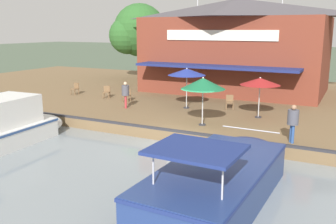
% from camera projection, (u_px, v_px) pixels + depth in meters
% --- Properties ---
extents(ground_plane, '(220.00, 220.00, 0.00)m').
position_uv_depth(ground_plane, '(179.00, 145.00, 17.69)').
color(ground_plane, '#4C5B47').
extents(quay_deck, '(22.00, 56.00, 0.60)m').
position_uv_depth(quay_deck, '(244.00, 100.00, 27.19)').
color(quay_deck, brown).
rests_on(quay_deck, ground).
extents(quay_edge_fender, '(0.20, 50.40, 0.10)m').
position_uv_depth(quay_edge_fender, '(180.00, 131.00, 17.63)').
color(quay_edge_fender, '#2D2D33').
rests_on(quay_edge_fender, quay_deck).
extents(waterfront_restaurant, '(9.94, 13.83, 8.20)m').
position_uv_depth(waterfront_restaurant, '(236.00, 45.00, 28.95)').
color(waterfront_restaurant, brown).
rests_on(waterfront_restaurant, quay_deck).
extents(patio_umbrella_back_row, '(2.16, 2.16, 2.24)m').
position_uv_depth(patio_umbrella_back_row, '(260.00, 81.00, 20.17)').
color(patio_umbrella_back_row, '#B7B7B7').
rests_on(patio_umbrella_back_row, quay_deck).
extents(patio_umbrella_mid_patio_left, '(2.29, 2.29, 2.48)m').
position_uv_depth(patio_umbrella_mid_patio_left, '(187.00, 72.00, 22.57)').
color(patio_umbrella_mid_patio_left, '#B7B7B7').
rests_on(patio_umbrella_mid_patio_left, quay_deck).
extents(patio_umbrella_mid_patio_right, '(2.23, 2.23, 2.45)m').
position_uv_depth(patio_umbrella_mid_patio_right, '(203.00, 83.00, 18.52)').
color(patio_umbrella_mid_patio_right, '#B7B7B7').
rests_on(patio_umbrella_mid_patio_right, quay_deck).
extents(cafe_chair_beside_entrance, '(0.46, 0.46, 0.85)m').
position_uv_depth(cafe_chair_beside_entrance, '(127.00, 94.00, 25.11)').
color(cafe_chair_beside_entrance, brown).
rests_on(cafe_chair_beside_entrance, quay_deck).
extents(cafe_chair_far_corner_seat, '(0.46, 0.46, 0.85)m').
position_uv_depth(cafe_chair_far_corner_seat, '(75.00, 88.00, 27.82)').
color(cafe_chair_far_corner_seat, brown).
rests_on(cafe_chair_far_corner_seat, quay_deck).
extents(cafe_chair_back_row_seat, '(0.57, 0.57, 0.85)m').
position_uv_depth(cafe_chair_back_row_seat, '(107.00, 91.00, 26.32)').
color(cafe_chair_back_row_seat, brown).
rests_on(cafe_chair_back_row_seat, quay_deck).
extents(cafe_chair_under_first_umbrella, '(0.57, 0.57, 0.85)m').
position_uv_depth(cafe_chair_under_first_umbrella, '(230.00, 101.00, 22.73)').
color(cafe_chair_under_first_umbrella, brown).
rests_on(cafe_chair_under_first_umbrella, quay_deck).
extents(person_near_entrance, '(0.46, 0.46, 1.63)m').
position_uv_depth(person_near_entrance, '(125.00, 92.00, 22.89)').
color(person_near_entrance, '#B23338').
rests_on(person_near_entrance, quay_deck).
extents(person_mid_patio, '(0.47, 0.47, 1.66)m').
position_uv_depth(person_mid_patio, '(293.00, 119.00, 15.83)').
color(person_mid_patio, '#2D5193').
rests_on(person_mid_patio, quay_deck).
extents(motorboat_nearest_quay, '(7.79, 3.02, 2.21)m').
position_uv_depth(motorboat_nearest_quay, '(224.00, 174.00, 12.19)').
color(motorboat_nearest_quay, navy).
rests_on(motorboat_nearest_quay, river_water).
extents(mooring_post, '(0.22, 0.22, 0.94)m').
position_uv_depth(mooring_post, '(2.00, 100.00, 23.19)').
color(mooring_post, '#473323').
rests_on(mooring_post, quay_deck).
extents(tree_upstream_bank, '(5.37, 5.11, 7.22)m').
position_uv_depth(tree_upstream_bank, '(137.00, 32.00, 36.37)').
color(tree_upstream_bank, brown).
rests_on(tree_upstream_bank, quay_deck).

